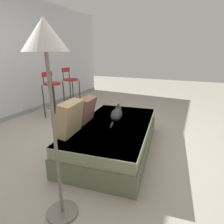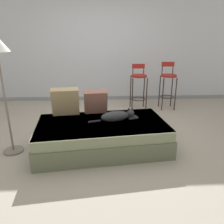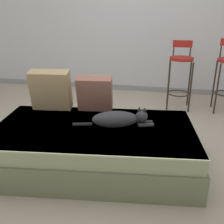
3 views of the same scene
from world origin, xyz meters
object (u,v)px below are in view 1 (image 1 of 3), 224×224
Objects in this scene: cat at (117,114)px; throw_pillow_corner at (70,118)px; couch at (114,136)px; bar_stool_near_window at (53,91)px; bar_stool_by_doorway at (71,85)px; floor_lamp at (47,57)px; throw_pillow_middle at (86,109)px.

throw_pillow_corner is at bearing 159.14° from cat.
bar_stool_near_window is (0.82, 1.82, 0.38)m from couch.
bar_stool_near_window is at bearing 46.91° from throw_pillow_corner.
bar_stool_near_window is (0.60, 1.77, 0.11)m from cat.
bar_stool_by_doorway is 0.64× the size of floor_lamp.
couch is at bearing -31.98° from throw_pillow_corner.
cat is 1.87m from bar_stool_near_window.
throw_pillow_middle is 0.52× the size of cat.
couch is 5.17× the size of throw_pillow_middle.
cat is (0.32, -0.35, -0.12)m from throw_pillow_middle.
throw_pillow_middle is 0.24× the size of floor_lamp.
couch is 2.68× the size of cat.
bar_stool_by_doorway reaches higher than bar_stool_near_window.
couch is at bearing -76.72° from throw_pillow_middle.
couch is at bearing -114.19° from bar_stool_near_window.
couch is 1.22× the size of floor_lamp.
floor_lamp is (-1.51, -0.11, 0.88)m from cat.
bar_stool_near_window is 0.96× the size of bar_stool_by_doorway.
throw_pillow_corner is (-0.56, 0.35, 0.42)m from couch.
throw_pillow_middle reaches higher than cat.
cat is at bearing -108.65° from bar_stool_near_window.
bar_stool_by_doorway is at bearing 42.04° from throw_pillow_middle.
floor_lamp is at bearing -176.00° from cat.
floor_lamp is at bearing -145.83° from bar_stool_by_doorway.
throw_pillow_middle is at bearing 103.28° from couch.
throw_pillow_corner is 0.47m from throw_pillow_middle.
floor_lamp is (-2.76, -1.88, 0.75)m from bar_stool_by_doorway.
floor_lamp reaches higher than bar_stool_near_window.
bar_stool_near_window is at bearing -179.92° from bar_stool_by_doorway.
cat is at bearing 13.20° from couch.
bar_stool_by_doorway reaches higher than cat.
floor_lamp is at bearing -158.96° from throw_pillow_middle.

